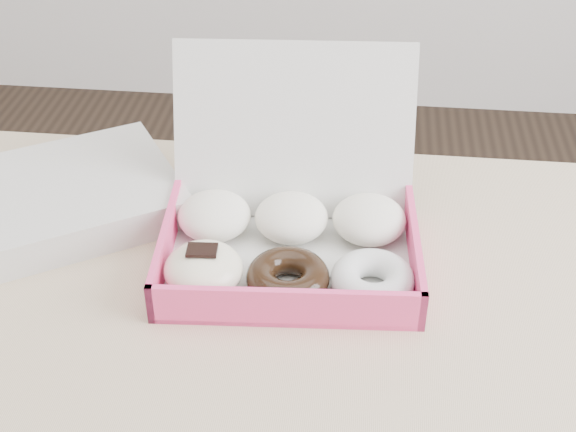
# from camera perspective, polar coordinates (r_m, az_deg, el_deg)

# --- Properties ---
(table) EXTENTS (1.20, 0.80, 0.75)m
(table) POSITION_cam_1_polar(r_m,az_deg,el_deg) (0.92, 0.29, -12.35)
(table) COLOR tan
(table) RESTS_ON ground
(donut_box) EXTENTS (0.32, 0.30, 0.21)m
(donut_box) POSITION_cam_1_polar(r_m,az_deg,el_deg) (0.95, -0.02, -1.11)
(donut_box) COLOR silver
(donut_box) RESTS_ON table
(newspapers) EXTENTS (0.35, 0.34, 0.04)m
(newspapers) POSITION_cam_1_polar(r_m,az_deg,el_deg) (1.07, -15.63, 1.28)
(newspapers) COLOR silver
(newspapers) RESTS_ON table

